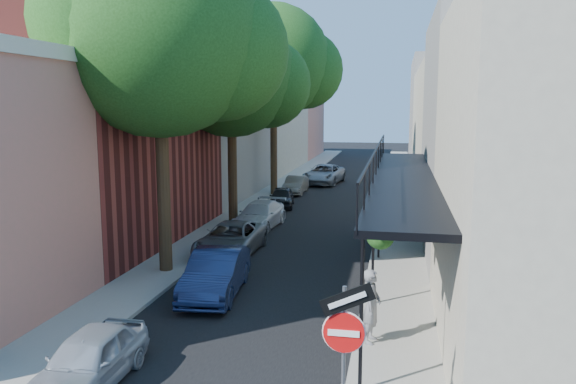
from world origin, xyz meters
The scene contains 17 objects.
road_surface centered at (0.00, 30.00, 0.01)m, with size 6.00×64.00×0.01m, color black.
sidewalk_left centered at (-4.00, 30.00, 0.06)m, with size 2.00×64.00×0.12m, color gray.
sidewalk_right centered at (4.00, 30.00, 0.06)m, with size 2.00×64.00×0.12m, color gray.
buildings_left centered at (-9.30, 28.76, 4.94)m, with size 10.10×59.10×12.00m.
buildings_right centered at (8.99, 29.49, 4.42)m, with size 9.80×55.00×10.00m.
sign_post centered at (3.16, 0.97, 2.04)m, with size 0.89×0.17×2.99m.
oak_near centered at (-3.37, 10.26, 7.88)m, with size 7.48×6.80×11.42m.
oak_mid centered at (-3.42, 18.23, 7.06)m, with size 6.60×6.00×10.20m.
oak_far centered at (-3.35, 27.27, 8.26)m, with size 7.70×7.00×11.90m.
parked_car_a centered at (-2.14, 2.28, 0.58)m, with size 1.37×3.41×1.16m, color #99A0A9.
parked_car_b centered at (-1.40, 8.18, 0.68)m, with size 1.44×4.13×1.36m, color #162247.
parked_car_c centered at (-2.32, 12.73, 0.61)m, with size 2.02×4.38×1.22m, color slate.
parked_car_d centered at (-2.39, 17.59, 0.60)m, with size 1.69×4.17×1.21m, color silver.
parked_car_e centered at (-2.49, 23.17, 0.56)m, with size 1.31×3.26×1.11m, color black.
parked_car_f centered at (-2.60, 28.11, 0.57)m, with size 1.20×3.43×1.13m, color gray.
parked_car_g centered at (-1.40, 33.06, 0.70)m, with size 2.34×5.07×1.41m, color gray.
pedestrian centered at (3.40, 5.37, 1.01)m, with size 0.65×0.42×1.78m, color slate.
Camera 1 is at (3.91, -7.47, 5.71)m, focal length 35.00 mm.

